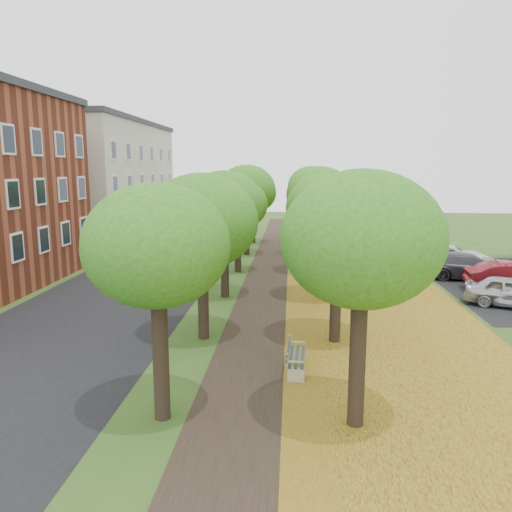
# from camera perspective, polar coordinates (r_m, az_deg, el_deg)

# --- Properties ---
(ground) EXTENTS (120.00, 120.00, 0.00)m
(ground) POSITION_cam_1_polar(r_m,az_deg,el_deg) (13.09, -0.73, -18.29)
(ground) COLOR #2D4C19
(ground) RESTS_ON ground
(street_asphalt) EXTENTS (8.00, 70.00, 0.01)m
(street_asphalt) POSITION_cam_1_polar(r_m,az_deg,el_deg) (28.49, -13.38, -2.83)
(street_asphalt) COLOR black
(street_asphalt) RESTS_ON ground
(footpath) EXTENTS (3.20, 70.00, 0.01)m
(footpath) POSITION_cam_1_polar(r_m,az_deg,el_deg) (27.22, 1.89, -3.15)
(footpath) COLOR black
(footpath) RESTS_ON ground
(leaf_verge) EXTENTS (7.50, 70.00, 0.01)m
(leaf_verge) POSITION_cam_1_polar(r_m,az_deg,el_deg) (27.50, 12.38, -3.24)
(leaf_verge) COLOR gold
(leaf_verge) RESTS_ON ground
(tree_row_west) EXTENTS (3.72, 33.72, 5.90)m
(tree_row_west) POSITION_cam_1_polar(r_m,az_deg,el_deg) (26.74, -2.80, 5.91)
(tree_row_west) COLOR black
(tree_row_west) RESTS_ON ground
(tree_row_east) EXTENTS (3.72, 33.72, 5.90)m
(tree_row_east) POSITION_cam_1_polar(r_m,az_deg,el_deg) (26.60, 7.58, 5.81)
(tree_row_east) COLOR black
(tree_row_east) RESTS_ON ground
(building_cream) EXTENTS (10.30, 20.30, 10.40)m
(building_cream) POSITION_cam_1_polar(r_m,az_deg,el_deg) (47.98, -18.16, 8.35)
(building_cream) COLOR beige
(building_cream) RESTS_ON ground
(bench) EXTENTS (0.63, 1.86, 0.87)m
(bench) POSITION_cam_1_polar(r_m,az_deg,el_deg) (15.74, 4.46, -11.46)
(bench) COLOR #263028
(bench) RESTS_ON ground
(car_grey) EXTENTS (5.29, 2.92, 1.45)m
(car_grey) POSITION_cam_1_polar(r_m,az_deg,el_deg) (30.51, 23.16, -1.14)
(car_grey) COLOR #343439
(car_grey) RESTS_ON ground
(car_white) EXTENTS (5.57, 3.26, 1.46)m
(car_white) POSITION_cam_1_polar(r_m,az_deg,el_deg) (33.68, 21.30, -0.02)
(car_white) COLOR white
(car_white) RESTS_ON ground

